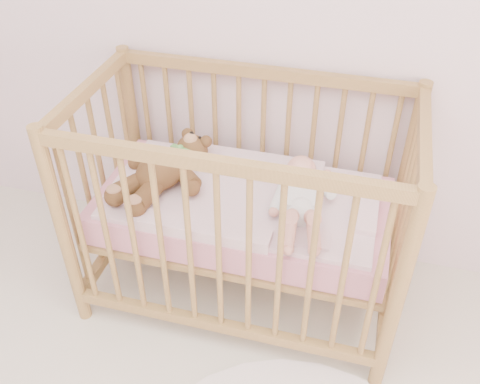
% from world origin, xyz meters
% --- Properties ---
extents(crib, '(1.36, 0.76, 1.00)m').
position_xyz_m(crib, '(-0.01, 1.60, 0.50)').
color(crib, '#B0894A').
rests_on(crib, floor).
extents(mattress, '(1.22, 0.62, 0.13)m').
position_xyz_m(mattress, '(-0.01, 1.60, 0.49)').
color(mattress, pink).
rests_on(mattress, crib).
extents(blanket, '(1.10, 0.58, 0.06)m').
position_xyz_m(blanket, '(-0.01, 1.60, 0.56)').
color(blanket, '#EFA5B7').
rests_on(blanket, mattress).
extents(baby, '(0.37, 0.61, 0.14)m').
position_xyz_m(baby, '(0.23, 1.58, 0.64)').
color(baby, white).
rests_on(baby, blanket).
extents(teddy_bear, '(0.57, 0.67, 0.16)m').
position_xyz_m(teddy_bear, '(-0.36, 1.58, 0.65)').
color(teddy_bear, brown).
rests_on(teddy_bear, blanket).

